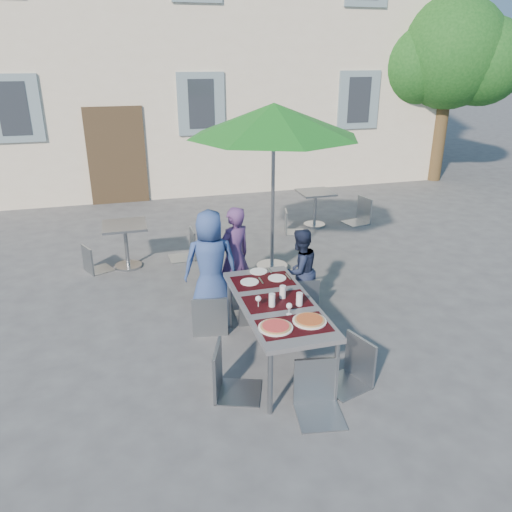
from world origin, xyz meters
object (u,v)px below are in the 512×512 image
object	(u,v)px
bg_chair_r_1	(361,195)
child_1	(234,257)
chair_4	(355,336)
pizza_near_left	(276,327)
chair_1	(254,282)
chair_2	(302,273)
chair_5	(320,359)
bg_chair_r_0	(186,227)
chair_3	(227,343)
pizza_near_right	(310,320)
patio_umbrella	(274,121)
bg_chair_l_0	(91,243)
child_2	(299,271)
cafe_table_1	(315,203)
cafe_table_0	(126,238)
dining_table	(277,306)
bg_chair_l_1	(291,208)
child_0	(211,264)
chair_0	(209,290)

from	to	relation	value
bg_chair_r_1	child_1	bearing A→B (deg)	-139.83
child_1	chair_4	world-z (taller)	child_1
pizza_near_left	chair_1	world-z (taller)	chair_1
chair_2	chair_5	bearing A→B (deg)	-105.87
bg_chair_r_0	bg_chair_r_1	size ratio (longest dim) A/B	0.95
pizza_near_left	chair_3	world-z (taller)	chair_3
pizza_near_right	bg_chair_r_0	distance (m)	3.96
patio_umbrella	bg_chair_l_0	xyz separation A→B (m)	(-2.77, 0.76, -1.87)
pizza_near_left	child_2	bearing A→B (deg)	62.11
chair_4	chair_5	size ratio (longest dim) A/B	0.97
child_1	chair_5	xyz separation A→B (m)	(0.24, -2.46, -0.11)
chair_2	bg_chair_l_0	bearing A→B (deg)	141.11
cafe_table_1	chair_2	bearing A→B (deg)	-114.79
cafe_table_0	pizza_near_right	bearing A→B (deg)	-65.73
child_1	cafe_table_1	xyz separation A→B (m)	(2.37, 2.90, -0.23)
chair_1	chair_4	bearing A→B (deg)	-67.45
chair_4	dining_table	bearing A→B (deg)	135.72
chair_2	bg_chair_r_1	bearing A→B (deg)	52.58
child_2	cafe_table_1	bearing A→B (deg)	-136.47
pizza_near_left	pizza_near_right	distance (m)	0.37
child_2	cafe_table_0	distance (m)	3.07
bg_chair_r_0	bg_chair_r_1	distance (m)	3.87
bg_chair_l_1	bg_chair_r_1	distance (m)	1.62
dining_table	chair_3	xyz separation A→B (m)	(-0.66, -0.44, -0.10)
chair_3	cafe_table_1	size ratio (longest dim) A/B	1.43
chair_2	patio_umbrella	size ratio (longest dim) A/B	0.37
chair_1	child_1	bearing A→B (deg)	100.95
bg_chair_l_0	bg_chair_r_1	bearing A→B (deg)	12.25
child_2	chair_5	distance (m)	2.10
bg_chair_l_0	cafe_table_1	xyz separation A→B (m)	(4.30, 1.22, -0.01)
bg_chair_r_0	chair_2	bearing A→B (deg)	-63.47
bg_chair_l_0	bg_chair_r_1	distance (m)	5.41
chair_4	bg_chair_l_0	bearing A→B (deg)	125.16
child_2	bg_chair_l_1	xyz separation A→B (m)	(0.96, 3.05, -0.09)
chair_2	cafe_table_1	xyz separation A→B (m)	(1.58, 3.42, -0.10)
chair_1	child_0	bearing A→B (deg)	141.66
bg_chair_r_0	bg_chair_r_1	world-z (taller)	bg_chair_r_1
child_2	chair_4	distance (m)	1.72
chair_1	bg_chair_l_0	size ratio (longest dim) A/B	1.15
bg_chair_l_1	chair_5	bearing A→B (deg)	-106.56
child_1	chair_5	size ratio (longest dim) A/B	1.40
chair_0	patio_umbrella	world-z (taller)	patio_umbrella
dining_table	child_1	distance (m)	1.52
chair_5	bg_chair_r_1	size ratio (longest dim) A/B	1.00
pizza_near_left	child_2	size ratio (longest dim) A/B	0.30
cafe_table_1	child_0	bearing A→B (deg)	-131.46
bg_chair_l_1	bg_chair_l_0	bearing A→B (deg)	-165.68
pizza_near_left	patio_umbrella	xyz separation A→B (m)	(0.91, 2.99, 1.59)
chair_0	bg_chair_l_0	size ratio (longest dim) A/B	1.17
pizza_near_right	bg_chair_l_0	world-z (taller)	bg_chair_l_0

